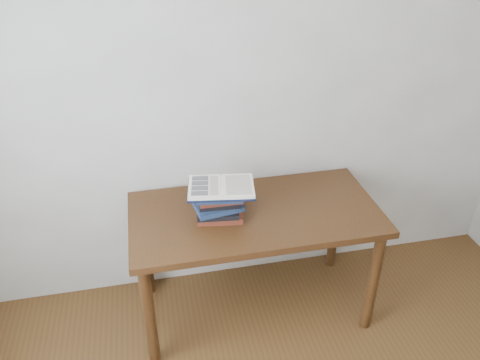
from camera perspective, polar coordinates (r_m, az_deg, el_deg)
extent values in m
cube|color=silver|center=(2.59, 0.08, 11.46)|extent=(3.50, 0.04, 2.60)
cube|color=#422610|center=(2.54, 1.85, -4.17)|extent=(1.35, 0.67, 0.04)
cylinder|color=#422610|center=(2.52, -10.95, -16.12)|extent=(0.06, 0.06, 0.68)
cylinder|color=#422610|center=(2.76, 15.89, -11.86)|extent=(0.06, 0.06, 0.68)
cylinder|color=#422610|center=(2.93, -11.46, -8.24)|extent=(0.06, 0.06, 0.68)
cylinder|color=#422610|center=(3.14, 11.52, -5.25)|extent=(0.06, 0.06, 0.68)
cube|color=maroon|center=(2.48, -2.49, -4.15)|extent=(0.26, 0.19, 0.04)
cube|color=black|center=(2.45, -2.75, -3.78)|extent=(0.23, 0.18, 0.03)
cube|color=#182948|center=(2.44, -2.69, -3.09)|extent=(0.26, 0.20, 0.03)
cube|color=black|center=(2.43, -2.61, -2.37)|extent=(0.22, 0.17, 0.03)
cube|color=maroon|center=(2.41, -2.48, -1.99)|extent=(0.22, 0.16, 0.03)
cube|color=#182948|center=(2.38, -2.59, -1.51)|extent=(0.26, 0.20, 0.03)
cube|color=black|center=(2.37, -2.31, -1.05)|extent=(0.37, 0.28, 0.01)
cube|color=silver|center=(2.37, -4.36, -0.86)|extent=(0.19, 0.25, 0.02)
cube|color=silver|center=(2.37, -0.27, -0.74)|extent=(0.19, 0.25, 0.02)
cylinder|color=silver|center=(2.37, -2.31, -0.83)|extent=(0.05, 0.22, 0.01)
cube|color=black|center=(2.43, -4.88, 0.22)|extent=(0.09, 0.05, 0.00)
cube|color=black|center=(2.39, -4.90, -0.37)|extent=(0.09, 0.05, 0.00)
cube|color=black|center=(2.35, -4.92, -0.98)|extent=(0.09, 0.05, 0.00)
cube|color=black|center=(2.30, -4.94, -1.62)|extent=(0.09, 0.05, 0.00)
cube|color=beige|center=(2.36, -3.19, -0.65)|extent=(0.07, 0.19, 0.00)
cube|color=beige|center=(2.37, -0.19, -0.55)|extent=(0.16, 0.21, 0.00)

